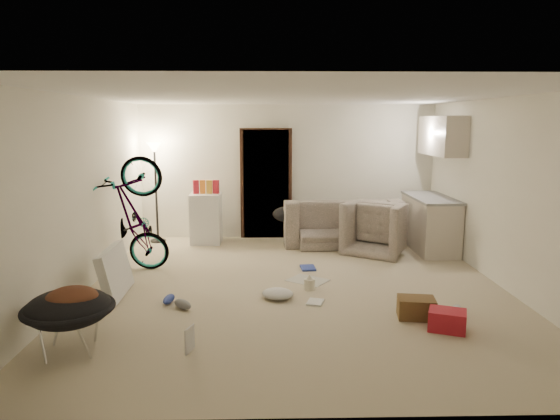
{
  "coord_description": "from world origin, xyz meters",
  "views": [
    {
      "loc": [
        -0.36,
        -6.38,
        2.17
      ],
      "look_at": [
        -0.19,
        0.6,
        0.94
      ],
      "focal_mm": 32.0,
      "sensor_mm": 36.0,
      "label": 1
    }
  ],
  "objects_px": {
    "bicycle": "(136,241)",
    "juicer": "(309,283)",
    "sofa": "(341,227)",
    "floor_lamp": "(155,171)",
    "tv_box": "(115,272)",
    "armchair": "(381,232)",
    "kitchen_counter": "(430,224)",
    "drink_case_b": "(447,320)",
    "drink_case_a": "(416,308)",
    "saucer_chair": "(69,316)",
    "mini_fridge": "(206,218)"
  },
  "relations": [
    {
      "from": "bicycle",
      "to": "juicer",
      "type": "relative_size",
      "value": 8.37
    },
    {
      "from": "sofa",
      "to": "floor_lamp",
      "type": "bearing_deg",
      "value": -6.64
    },
    {
      "from": "tv_box",
      "to": "armchair",
      "type": "bearing_deg",
      "value": 28.01
    },
    {
      "from": "kitchen_counter",
      "to": "drink_case_b",
      "type": "bearing_deg",
      "value": -104.73
    },
    {
      "from": "tv_box",
      "to": "drink_case_a",
      "type": "bearing_deg",
      "value": -14.11
    },
    {
      "from": "bicycle",
      "to": "drink_case_b",
      "type": "relative_size",
      "value": 4.6
    },
    {
      "from": "saucer_chair",
      "to": "drink_case_b",
      "type": "height_order",
      "value": "saucer_chair"
    },
    {
      "from": "floor_lamp",
      "to": "kitchen_counter",
      "type": "distance_m",
      "value": 4.95
    },
    {
      "from": "sofa",
      "to": "juicer",
      "type": "xyz_separation_m",
      "value": [
        -0.77,
        -2.55,
        -0.22
      ]
    },
    {
      "from": "kitchen_counter",
      "to": "armchair",
      "type": "relative_size",
      "value": 1.52
    },
    {
      "from": "mini_fridge",
      "to": "juicer",
      "type": "relative_size",
      "value": 4.37
    },
    {
      "from": "floor_lamp",
      "to": "drink_case_a",
      "type": "bearing_deg",
      "value": -45.3
    },
    {
      "from": "kitchen_counter",
      "to": "bicycle",
      "type": "distance_m",
      "value": 4.89
    },
    {
      "from": "bicycle",
      "to": "saucer_chair",
      "type": "height_order",
      "value": "bicycle"
    },
    {
      "from": "floor_lamp",
      "to": "drink_case_b",
      "type": "height_order",
      "value": "floor_lamp"
    },
    {
      "from": "kitchen_counter",
      "to": "juicer",
      "type": "relative_size",
      "value": 7.22
    },
    {
      "from": "sofa",
      "to": "saucer_chair",
      "type": "distance_m",
      "value": 5.37
    },
    {
      "from": "floor_lamp",
      "to": "juicer",
      "type": "xyz_separation_m",
      "value": [
        2.58,
        -2.75,
        -1.22
      ]
    },
    {
      "from": "floor_lamp",
      "to": "tv_box",
      "type": "distance_m",
      "value": 3.08
    },
    {
      "from": "armchair",
      "to": "juicer",
      "type": "distance_m",
      "value": 2.44
    },
    {
      "from": "kitchen_counter",
      "to": "drink_case_b",
      "type": "relative_size",
      "value": 3.97
    },
    {
      "from": "floor_lamp",
      "to": "juicer",
      "type": "height_order",
      "value": "floor_lamp"
    },
    {
      "from": "drink_case_b",
      "to": "juicer",
      "type": "distance_m",
      "value": 1.9
    },
    {
      "from": "armchair",
      "to": "bicycle",
      "type": "distance_m",
      "value": 4.02
    },
    {
      "from": "floor_lamp",
      "to": "kitchen_counter",
      "type": "bearing_deg",
      "value": -7.66
    },
    {
      "from": "floor_lamp",
      "to": "kitchen_counter",
      "type": "relative_size",
      "value": 1.21
    },
    {
      "from": "drink_case_b",
      "to": "juicer",
      "type": "height_order",
      "value": "drink_case_b"
    },
    {
      "from": "mini_fridge",
      "to": "saucer_chair",
      "type": "relative_size",
      "value": 1.06
    },
    {
      "from": "floor_lamp",
      "to": "bicycle",
      "type": "height_order",
      "value": "floor_lamp"
    },
    {
      "from": "floor_lamp",
      "to": "armchair",
      "type": "distance_m",
      "value": 4.15
    },
    {
      "from": "drink_case_a",
      "to": "drink_case_b",
      "type": "height_order",
      "value": "drink_case_a"
    },
    {
      "from": "kitchen_counter",
      "to": "bicycle",
      "type": "relative_size",
      "value": 0.86
    },
    {
      "from": "sofa",
      "to": "drink_case_a",
      "type": "xyz_separation_m",
      "value": [
        0.35,
        -3.54,
        -0.19
      ]
    },
    {
      "from": "bicycle",
      "to": "mini_fridge",
      "type": "xyz_separation_m",
      "value": [
        0.81,
        1.78,
        -0.0
      ]
    },
    {
      "from": "mini_fridge",
      "to": "bicycle",
      "type": "bearing_deg",
      "value": -113.73
    },
    {
      "from": "mini_fridge",
      "to": "sofa",
      "type": "bearing_deg",
      "value": -1.6
    },
    {
      "from": "kitchen_counter",
      "to": "drink_case_a",
      "type": "xyz_separation_m",
      "value": [
        -1.13,
        -3.09,
        -0.32
      ]
    },
    {
      "from": "floor_lamp",
      "to": "tv_box",
      "type": "bearing_deg",
      "value": -88.03
    },
    {
      "from": "saucer_chair",
      "to": "bicycle",
      "type": "bearing_deg",
      "value": 91.07
    },
    {
      "from": "saucer_chair",
      "to": "kitchen_counter",
      "type": "bearing_deg",
      "value": 39.49
    },
    {
      "from": "mini_fridge",
      "to": "drink_case_a",
      "type": "xyz_separation_m",
      "value": [
        2.79,
        -3.64,
        -0.34
      ]
    },
    {
      "from": "drink_case_a",
      "to": "saucer_chair",
      "type": "bearing_deg",
      "value": -159.4
    },
    {
      "from": "armchair",
      "to": "saucer_chair",
      "type": "height_order",
      "value": "armchair"
    },
    {
      "from": "armchair",
      "to": "tv_box",
      "type": "height_order",
      "value": "armchair"
    },
    {
      "from": "bicycle",
      "to": "armchair",
      "type": "bearing_deg",
      "value": -70.76
    },
    {
      "from": "sofa",
      "to": "tv_box",
      "type": "xyz_separation_m",
      "value": [
        -3.25,
        -2.71,
        0.0
      ]
    },
    {
      "from": "kitchen_counter",
      "to": "drink_case_b",
      "type": "xyz_separation_m",
      "value": [
        -0.9,
        -3.44,
        -0.33
      ]
    },
    {
      "from": "sofa",
      "to": "tv_box",
      "type": "bearing_deg",
      "value": 36.61
    },
    {
      "from": "armchair",
      "to": "tv_box",
      "type": "distance_m",
      "value": 4.42
    },
    {
      "from": "sofa",
      "to": "drink_case_a",
      "type": "height_order",
      "value": "sofa"
    }
  ]
}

